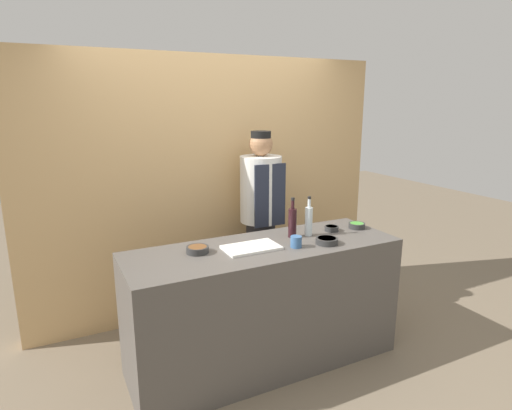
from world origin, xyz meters
TOP-DOWN VIEW (x-y plane):
  - ground_plane at (0.00, 0.00)m, footprint 14.00×14.00m
  - cabinet_wall at (0.00, 1.10)m, footprint 3.43×0.18m
  - counter at (0.00, 0.00)m, footprint 2.06×0.69m
  - sauce_bowl_red at (0.67, 0.08)m, footprint 0.11×0.11m
  - sauce_bowl_brown at (-0.49, 0.08)m, footprint 0.16×0.16m
  - sauce_bowl_orange at (0.44, -0.17)m, footprint 0.17×0.17m
  - sauce_bowl_green at (0.90, 0.05)m, footprint 0.14×0.14m
  - cutting_board at (-0.12, -0.02)m, footprint 0.40×0.24m
  - bottle_clear at (0.43, 0.07)m, footprint 0.06×0.06m
  - bottle_wine at (0.29, 0.09)m, footprint 0.06×0.06m
  - cup_blue at (0.19, -0.13)m, footprint 0.08×0.08m
  - chef_center at (0.35, 0.73)m, footprint 0.38×0.38m

SIDE VIEW (x-z plane):
  - ground_plane at x=0.00m, z-range 0.00..0.00m
  - counter at x=0.00m, z-range 0.00..0.96m
  - chef_center at x=0.35m, z-range 0.07..1.81m
  - cutting_board at x=-0.12m, z-range 0.96..0.98m
  - sauce_bowl_red at x=0.67m, z-range 0.96..1.00m
  - sauce_bowl_green at x=0.90m, z-range 0.96..1.00m
  - sauce_bowl_orange at x=0.44m, z-range 0.96..1.01m
  - sauce_bowl_brown at x=-0.49m, z-range 0.96..1.01m
  - cup_blue at x=0.19m, z-range 0.96..1.04m
  - bottle_wine at x=0.29m, z-range 0.92..1.24m
  - bottle_clear at x=0.43m, z-range 0.92..1.24m
  - cabinet_wall at x=0.00m, z-range 0.00..2.40m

